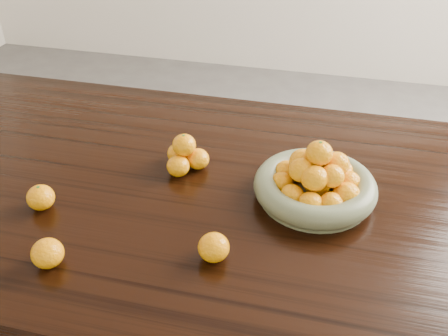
% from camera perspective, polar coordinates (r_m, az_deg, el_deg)
% --- Properties ---
extents(dining_table, '(2.00, 1.00, 0.75)m').
position_cam_1_polar(dining_table, '(1.31, 0.41, -5.64)').
color(dining_table, black).
rests_on(dining_table, ground).
extents(fruit_bowl, '(0.30, 0.30, 0.16)m').
position_cam_1_polar(fruit_bowl, '(1.23, 10.46, -1.66)').
color(fruit_bowl, '#6E7656').
rests_on(fruit_bowl, dining_table).
extents(orange_pyramid, '(0.12, 0.12, 0.10)m').
position_cam_1_polar(orange_pyramid, '(1.32, -4.52, 1.42)').
color(orange_pyramid, '#FFA307').
rests_on(orange_pyramid, dining_table).
extents(loose_orange_0, '(0.07, 0.07, 0.06)m').
position_cam_1_polar(loose_orange_0, '(1.26, -20.21, -3.18)').
color(loose_orange_0, '#FFA307').
rests_on(loose_orange_0, dining_table).
extents(loose_orange_1, '(0.07, 0.07, 0.06)m').
position_cam_1_polar(loose_orange_1, '(1.10, -19.52, -9.17)').
color(loose_orange_1, '#FFA307').
rests_on(loose_orange_1, dining_table).
extents(loose_orange_2, '(0.07, 0.07, 0.06)m').
position_cam_1_polar(loose_orange_2, '(1.05, -1.18, -9.06)').
color(loose_orange_2, '#FFA307').
rests_on(loose_orange_2, dining_table).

